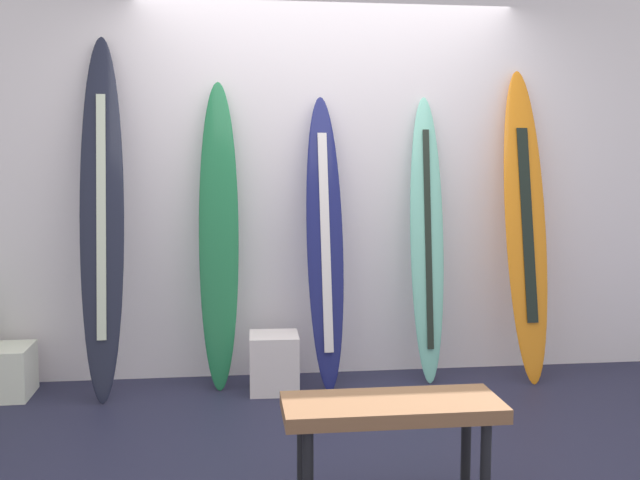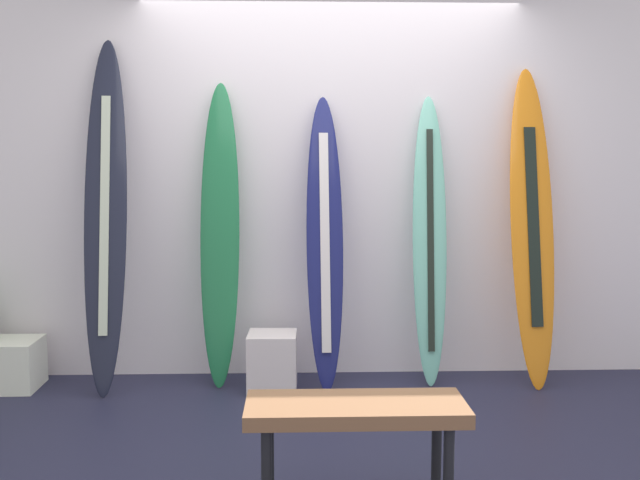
{
  "view_description": "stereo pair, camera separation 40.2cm",
  "coord_description": "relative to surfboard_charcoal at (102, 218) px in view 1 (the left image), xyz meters",
  "views": [
    {
      "loc": [
        -0.64,
        -3.67,
        1.44
      ],
      "look_at": [
        -0.08,
        0.95,
        0.95
      ],
      "focal_mm": 40.81,
      "sensor_mm": 36.0,
      "label": 1
    },
    {
      "loc": [
        -0.24,
        -3.7,
        1.44
      ],
      "look_at": [
        -0.08,
        0.95,
        0.95
      ],
      "focal_mm": 40.81,
      "sensor_mm": 36.0,
      "label": 2
    }
  ],
  "objects": [
    {
      "name": "wall_back",
      "position": [
        1.44,
        0.39,
        0.29
      ],
      "size": [
        7.2,
        0.2,
        2.8
      ],
      "primitive_type": "cube",
      "color": "white",
      "rests_on": "ground"
    },
    {
      "name": "surfboard_sunset",
      "position": [
        2.74,
        0.03,
        -0.07
      ],
      "size": [
        0.3,
        0.47,
        2.07
      ],
      "color": "orange",
      "rests_on": "ground"
    },
    {
      "name": "ground",
      "position": [
        1.44,
        -0.91,
        -1.13
      ],
      "size": [
        8.0,
        8.0,
        0.04
      ],
      "primitive_type": "cube",
      "color": "#21223A"
    },
    {
      "name": "surfboard_charcoal",
      "position": [
        0.0,
        0.0,
        0.0
      ],
      "size": [
        0.29,
        0.53,
        2.24
      ],
      "color": "#1D1F32",
      "rests_on": "ground"
    },
    {
      "name": "surfboard_seafoam",
      "position": [
        2.08,
        0.08,
        -0.18
      ],
      "size": [
        0.24,
        0.38,
        1.89
      ],
      "color": "#7BCEB9",
      "rests_on": "ground"
    },
    {
      "name": "surfboard_navy",
      "position": [
        1.39,
        0.02,
        -0.18
      ],
      "size": [
        0.25,
        0.45,
        1.88
      ],
      "color": "navy",
      "rests_on": "ground"
    },
    {
      "name": "display_block_center",
      "position": [
        -0.63,
        0.0,
        -0.95
      ],
      "size": [
        0.36,
        0.36,
        0.32
      ],
      "color": "white",
      "rests_on": "ground"
    },
    {
      "name": "bench",
      "position": [
        1.44,
        -1.73,
        -0.7
      ],
      "size": [
        0.91,
        0.36,
        0.47
      ],
      "color": "#8C5E3E",
      "rests_on": "ground"
    },
    {
      "name": "surfboard_emerald",
      "position": [
        0.71,
        0.08,
        -0.13
      ],
      "size": [
        0.26,
        0.34,
        1.97
      ],
      "color": "#207143",
      "rests_on": "ground"
    },
    {
      "name": "display_block_left",
      "position": [
        1.05,
        -0.08,
        -0.92
      ],
      "size": [
        0.32,
        0.32,
        0.37
      ],
      "color": "white",
      "rests_on": "ground"
    }
  ]
}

